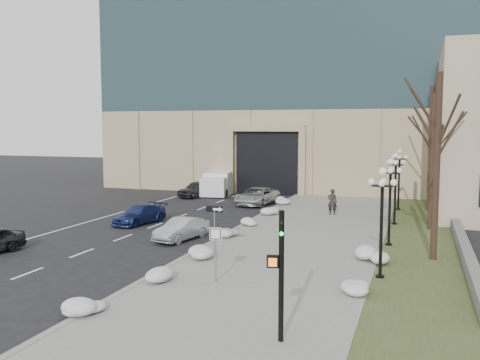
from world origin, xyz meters
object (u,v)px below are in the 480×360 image
object	(u,v)px
car_e	(197,189)
box_truck	(220,183)
keep_sign	(216,243)
traffic_signal	(280,279)
pedestrian	(332,202)
lamppost_a	(382,208)
lamppost_d	(399,171)
car_b	(181,229)
lamppost_c	(395,179)
car_c	(139,215)
car_d	(257,196)
one_way_sign	(217,215)
lamppost_b	(390,190)

from	to	relation	value
car_e	box_truck	size ratio (longest dim) A/B	0.62
keep_sign	traffic_signal	bearing A→B (deg)	-56.65
pedestrian	traffic_signal	xyz separation A→B (m)	(2.06, -23.24, 0.94)
lamppost_a	lamppost_d	xyz separation A→B (m)	(0.00, 19.50, 0.00)
car_b	car_e	xyz separation A→B (m)	(-6.55, 17.65, 0.11)
box_truck	lamppost_c	bearing A→B (deg)	-44.16
car_c	lamppost_a	size ratio (longest dim) A/B	0.89
pedestrian	lamppost_a	xyz separation A→B (m)	(4.41, -15.29, 2.01)
pedestrian	keep_sign	size ratio (longest dim) A/B	0.79
box_truck	traffic_signal	bearing A→B (deg)	-75.14
car_e	lamppost_a	world-z (taller)	lamppost_a
car_b	box_truck	size ratio (longest dim) A/B	0.54
pedestrian	car_d	bearing A→B (deg)	-35.08
car_d	lamppost_a	distance (m)	22.39
car_c	car_b	bearing A→B (deg)	-26.02
traffic_signal	lamppost_a	distance (m)	8.36
car_c	car_e	size ratio (longest dim) A/B	0.97
one_way_sign	car_b	bearing A→B (deg)	138.98
car_b	car_c	distance (m)	6.14
lamppost_a	car_e	bearing A→B (deg)	128.83
car_b	car_d	xyz separation A→B (m)	(0.08, 14.69, 0.08)
one_way_sign	box_truck	bearing A→B (deg)	109.39
one_way_sign	car_c	bearing A→B (deg)	140.00
car_c	pedestrian	size ratio (longest dim) A/B	2.25
car_d	lamppost_c	world-z (taller)	lamppost_c
car_e	box_truck	xyz separation A→B (m)	(1.17, 2.67, 0.30)
one_way_sign	keep_sign	size ratio (longest dim) A/B	1.05
one_way_sign	lamppost_c	bearing A→B (deg)	52.94
pedestrian	lamppost_d	bearing A→B (deg)	-141.38
traffic_signal	lamppost_c	distance (m)	21.11
car_c	car_e	bearing A→B (deg)	109.26
car_d	lamppost_c	size ratio (longest dim) A/B	1.07
one_way_sign	car_e	bearing A→B (deg)	114.55
lamppost_d	lamppost_a	bearing A→B (deg)	-90.00
car_d	traffic_signal	xyz separation A→B (m)	(8.88, -27.18, 1.30)
car_b	lamppost_b	size ratio (longest dim) A/B	0.80
car_c	lamppost_d	bearing A→B (deg)	46.83
car_d	car_c	bearing A→B (deg)	-106.72
car_b	car_e	size ratio (longest dim) A/B	0.88
box_truck	car_e	bearing A→B (deg)	-122.35
car_c	lamppost_a	world-z (taller)	lamppost_a
car_e	one_way_sign	world-z (taller)	one_way_sign
car_d	lamppost_b	world-z (taller)	lamppost_b
pedestrian	lamppost_a	size ratio (longest dim) A/B	0.40
lamppost_b	lamppost_c	distance (m)	6.50
lamppost_b	lamppost_a	bearing A→B (deg)	-90.00
lamppost_a	lamppost_c	world-z (taller)	same
box_truck	traffic_signal	world-z (taller)	traffic_signal
car_e	lamppost_d	bearing A→B (deg)	6.39
car_b	car_e	world-z (taller)	car_e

